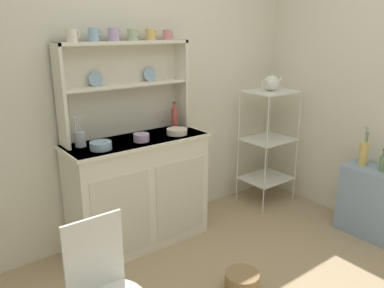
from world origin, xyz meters
name	(u,v)px	position (x,y,z in m)	size (l,w,h in m)	color
wall_back	(140,87)	(0.00, 1.62, 1.25)	(3.84, 0.05, 2.50)	silver
hutch_cabinet	(139,191)	(-0.19, 1.37, 0.46)	(1.13, 0.45, 0.89)	silver
hutch_shelf_unit	(124,82)	(-0.19, 1.53, 1.32)	(1.06, 0.18, 0.73)	silver
bakers_rack	(268,136)	(1.23, 1.28, 0.69)	(0.47, 0.39, 1.14)	silver
side_shelf_blue	(371,202)	(1.44, 0.29, 0.30)	(0.28, 0.48, 0.59)	#849EBC
wire_chair	(103,285)	(-0.97, 0.36, 0.52)	(0.36, 0.36, 0.85)	white
floor_basket	(242,282)	(0.03, 0.39, 0.07)	(0.23, 0.23, 0.14)	#93754C
cup_cream_0	(72,36)	(-0.59, 1.49, 1.67)	(0.09, 0.08, 0.08)	silver
cup_sky_1	(94,35)	(-0.43, 1.49, 1.67)	(0.09, 0.07, 0.09)	#8EB2D1
cup_lilac_2	(114,34)	(-0.27, 1.49, 1.67)	(0.10, 0.08, 0.09)	#B79ECC
cup_sage_3	(133,35)	(-0.12, 1.49, 1.67)	(0.09, 0.08, 0.08)	#9EB78E
cup_gold_4	(151,34)	(0.04, 1.49, 1.67)	(0.09, 0.08, 0.09)	#DBB760
cup_rose_5	(167,35)	(0.19, 1.49, 1.66)	(0.08, 0.07, 0.08)	#D17A84
bowl_mixing_large	(101,146)	(-0.52, 1.29, 0.92)	(0.16, 0.16, 0.05)	#8EB2D1
bowl_floral_medium	(141,137)	(-0.19, 1.29, 0.92)	(0.12, 0.12, 0.06)	#B79ECC
bowl_cream_small	(177,131)	(0.14, 1.29, 0.91)	(0.17, 0.17, 0.05)	silver
jam_bottle	(174,118)	(0.22, 1.45, 0.98)	(0.06, 0.06, 0.23)	#B74C47
utensil_jar	(80,139)	(-0.61, 1.45, 0.95)	(0.08, 0.08, 0.25)	#B2B7C6
porcelain_teapot	(271,83)	(1.23, 1.28, 1.21)	(0.24, 0.15, 0.17)	white
flower_vase	(364,152)	(1.44, 0.41, 0.71)	(0.07, 0.07, 0.36)	#DBB760
oil_bottle	(383,163)	(1.44, 0.24, 0.67)	(0.05, 0.05, 0.19)	#6B8C60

